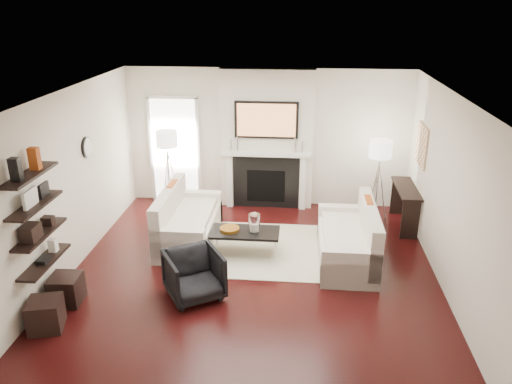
# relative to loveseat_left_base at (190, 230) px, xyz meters

# --- Properties ---
(room_envelope) EXTENTS (6.00, 6.00, 6.00)m
(room_envelope) POSITION_rel_loveseat_left_base_xyz_m (1.19, -1.13, 1.14)
(room_envelope) COLOR black
(room_envelope) RESTS_ON ground
(chimney_breast) EXTENTS (1.80, 0.25, 2.70)m
(chimney_breast) POSITION_rel_loveseat_left_base_xyz_m (1.19, 1.75, 1.14)
(chimney_breast) COLOR silver
(chimney_breast) RESTS_ON floor
(fireplace_surround) EXTENTS (1.30, 0.02, 1.04)m
(fireplace_surround) POSITION_rel_loveseat_left_base_xyz_m (1.19, 1.61, 0.31)
(fireplace_surround) COLOR black
(fireplace_surround) RESTS_ON floor
(firebox) EXTENTS (0.75, 0.02, 0.65)m
(firebox) POSITION_rel_loveseat_left_base_xyz_m (1.19, 1.61, 0.24)
(firebox) COLOR black
(firebox) RESTS_ON floor
(mantel_pilaster_l) EXTENTS (0.12, 0.08, 1.10)m
(mantel_pilaster_l) POSITION_rel_loveseat_left_base_xyz_m (0.47, 1.58, 0.34)
(mantel_pilaster_l) COLOR white
(mantel_pilaster_l) RESTS_ON floor
(mantel_pilaster_r) EXTENTS (0.12, 0.08, 1.10)m
(mantel_pilaster_r) POSITION_rel_loveseat_left_base_xyz_m (1.91, 1.58, 0.34)
(mantel_pilaster_r) COLOR white
(mantel_pilaster_r) RESTS_ON floor
(mantel_shelf) EXTENTS (1.70, 0.18, 0.07)m
(mantel_shelf) POSITION_rel_loveseat_left_base_xyz_m (1.19, 1.56, 0.91)
(mantel_shelf) COLOR white
(mantel_shelf) RESTS_ON chimney_breast
(tv_body) EXTENTS (1.20, 0.06, 0.70)m
(tv_body) POSITION_rel_loveseat_left_base_xyz_m (1.19, 1.59, 1.57)
(tv_body) COLOR black
(tv_body) RESTS_ON chimney_breast
(tv_screen) EXTENTS (1.10, 0.00, 0.62)m
(tv_screen) POSITION_rel_loveseat_left_base_xyz_m (1.19, 1.56, 1.57)
(tv_screen) COLOR #BF723F
(tv_screen) RESTS_ON tv_body
(candlestick_l_tall) EXTENTS (0.04, 0.04, 0.30)m
(candlestick_l_tall) POSITION_rel_loveseat_left_base_xyz_m (0.64, 1.57, 1.09)
(candlestick_l_tall) COLOR silver
(candlestick_l_tall) RESTS_ON mantel_shelf
(candlestick_l_short) EXTENTS (0.04, 0.04, 0.24)m
(candlestick_l_short) POSITION_rel_loveseat_left_base_xyz_m (0.51, 1.57, 1.06)
(candlestick_l_short) COLOR silver
(candlestick_l_short) RESTS_ON mantel_shelf
(candlestick_r_tall) EXTENTS (0.04, 0.04, 0.30)m
(candlestick_r_tall) POSITION_rel_loveseat_left_base_xyz_m (1.74, 1.57, 1.09)
(candlestick_r_tall) COLOR silver
(candlestick_r_tall) RESTS_ON mantel_shelf
(candlestick_r_short) EXTENTS (0.04, 0.04, 0.24)m
(candlestick_r_short) POSITION_rel_loveseat_left_base_xyz_m (1.87, 1.57, 1.06)
(candlestick_r_short) COLOR silver
(candlestick_r_short) RESTS_ON mantel_shelf
(hallway_panel) EXTENTS (0.90, 0.02, 2.10)m
(hallway_panel) POSITION_rel_loveseat_left_base_xyz_m (-0.66, 1.85, 0.84)
(hallway_panel) COLOR white
(hallway_panel) RESTS_ON floor
(door_trim_l) EXTENTS (0.06, 0.06, 2.16)m
(door_trim_l) POSITION_rel_loveseat_left_base_xyz_m (-1.14, 1.83, 0.84)
(door_trim_l) COLOR white
(door_trim_l) RESTS_ON floor
(door_trim_r) EXTENTS (0.06, 0.06, 2.16)m
(door_trim_r) POSITION_rel_loveseat_left_base_xyz_m (-0.18, 1.83, 0.84)
(door_trim_r) COLOR white
(door_trim_r) RESTS_ON floor
(door_trim_top) EXTENTS (1.02, 0.06, 0.06)m
(door_trim_top) POSITION_rel_loveseat_left_base_xyz_m (-0.66, 1.83, 1.92)
(door_trim_top) COLOR white
(door_trim_top) RESTS_ON wall_back
(rug) EXTENTS (2.60, 2.00, 0.01)m
(rug) POSITION_rel_loveseat_left_base_xyz_m (1.19, -0.20, -0.20)
(rug) COLOR beige
(rug) RESTS_ON floor
(loveseat_left_base) EXTENTS (0.85, 1.80, 0.42)m
(loveseat_left_base) POSITION_rel_loveseat_left_base_xyz_m (0.00, 0.00, 0.00)
(loveseat_left_base) COLOR beige
(loveseat_left_base) RESTS_ON floor
(loveseat_left_back) EXTENTS (0.18, 1.80, 0.80)m
(loveseat_left_back) POSITION_rel_loveseat_left_base_xyz_m (-0.33, 0.00, 0.32)
(loveseat_left_back) COLOR beige
(loveseat_left_back) RESTS_ON floor
(loveseat_left_arm_n) EXTENTS (0.85, 0.18, 0.60)m
(loveseat_left_arm_n) POSITION_rel_loveseat_left_base_xyz_m (0.00, -0.81, 0.09)
(loveseat_left_arm_n) COLOR beige
(loveseat_left_arm_n) RESTS_ON floor
(loveseat_left_arm_s) EXTENTS (0.85, 0.18, 0.60)m
(loveseat_left_arm_s) POSITION_rel_loveseat_left_base_xyz_m (0.00, 0.81, 0.09)
(loveseat_left_arm_s) COLOR beige
(loveseat_left_arm_s) RESTS_ON floor
(loveseat_left_cushion) EXTENTS (0.63, 1.44, 0.10)m
(loveseat_left_cushion) POSITION_rel_loveseat_left_base_xyz_m (0.05, 0.00, 0.26)
(loveseat_left_cushion) COLOR beige
(loveseat_left_cushion) RESTS_ON loveseat_left_base
(pillow_left_orange) EXTENTS (0.10, 0.42, 0.42)m
(pillow_left_orange) POSITION_rel_loveseat_left_base_xyz_m (-0.33, 0.30, 0.52)
(pillow_left_orange) COLOR #9E4113
(pillow_left_orange) RESTS_ON loveseat_left_cushion
(pillow_left_charcoal) EXTENTS (0.10, 0.40, 0.40)m
(pillow_left_charcoal) POSITION_rel_loveseat_left_base_xyz_m (-0.33, -0.30, 0.51)
(pillow_left_charcoal) COLOR black
(pillow_left_charcoal) RESTS_ON loveseat_left_cushion
(loveseat_right_base) EXTENTS (0.85, 1.80, 0.42)m
(loveseat_right_base) POSITION_rel_loveseat_left_base_xyz_m (2.62, -0.44, 0.00)
(loveseat_right_base) COLOR beige
(loveseat_right_base) RESTS_ON floor
(loveseat_right_back) EXTENTS (0.18, 1.80, 0.80)m
(loveseat_right_back) POSITION_rel_loveseat_left_base_xyz_m (2.95, -0.44, 0.32)
(loveseat_right_back) COLOR beige
(loveseat_right_back) RESTS_ON floor
(loveseat_right_arm_n) EXTENTS (0.85, 0.18, 0.60)m
(loveseat_right_arm_n) POSITION_rel_loveseat_left_base_xyz_m (2.62, -1.25, 0.09)
(loveseat_right_arm_n) COLOR beige
(loveseat_right_arm_n) RESTS_ON floor
(loveseat_right_arm_s) EXTENTS (0.85, 0.18, 0.60)m
(loveseat_right_arm_s) POSITION_rel_loveseat_left_base_xyz_m (2.62, 0.37, 0.09)
(loveseat_right_arm_s) COLOR beige
(loveseat_right_arm_s) RESTS_ON floor
(loveseat_right_cushion) EXTENTS (0.63, 1.44, 0.10)m
(loveseat_right_cushion) POSITION_rel_loveseat_left_base_xyz_m (2.57, -0.44, 0.26)
(loveseat_right_cushion) COLOR beige
(loveseat_right_cushion) RESTS_ON loveseat_right_base
(pillow_right_orange) EXTENTS (0.10, 0.42, 0.42)m
(pillow_right_orange) POSITION_rel_loveseat_left_base_xyz_m (2.95, -0.14, 0.52)
(pillow_right_orange) COLOR #9E4113
(pillow_right_orange) RESTS_ON loveseat_right_cushion
(pillow_right_charcoal) EXTENTS (0.10, 0.40, 0.40)m
(pillow_right_charcoal) POSITION_rel_loveseat_left_base_xyz_m (2.95, -0.74, 0.51)
(pillow_right_charcoal) COLOR black
(pillow_right_charcoal) RESTS_ON loveseat_right_cushion
(coffee_table) EXTENTS (1.10, 0.55, 0.04)m
(coffee_table) POSITION_rel_loveseat_left_base_xyz_m (1.00, -0.40, 0.19)
(coffee_table) COLOR black
(coffee_table) RESTS_ON floor
(coffee_leg_nw) EXTENTS (0.02, 0.02, 0.38)m
(coffee_leg_nw) POSITION_rel_loveseat_left_base_xyz_m (0.50, -0.62, -0.02)
(coffee_leg_nw) COLOR silver
(coffee_leg_nw) RESTS_ON floor
(coffee_leg_ne) EXTENTS (0.02, 0.02, 0.38)m
(coffee_leg_ne) POSITION_rel_loveseat_left_base_xyz_m (1.50, -0.62, -0.02)
(coffee_leg_ne) COLOR silver
(coffee_leg_ne) RESTS_ON floor
(coffee_leg_sw) EXTENTS (0.02, 0.02, 0.38)m
(coffee_leg_sw) POSITION_rel_loveseat_left_base_xyz_m (0.50, -0.18, -0.02)
(coffee_leg_sw) COLOR silver
(coffee_leg_sw) RESTS_ON floor
(coffee_leg_se) EXTENTS (0.02, 0.02, 0.38)m
(coffee_leg_se) POSITION_rel_loveseat_left_base_xyz_m (1.50, -0.18, -0.02)
(coffee_leg_se) COLOR silver
(coffee_leg_se) RESTS_ON floor
(hurricane_glass) EXTENTS (0.18, 0.18, 0.32)m
(hurricane_glass) POSITION_rel_loveseat_left_base_xyz_m (1.15, -0.40, 0.35)
(hurricane_glass) COLOR white
(hurricane_glass) RESTS_ON coffee_table
(hurricane_candle) EXTENTS (0.09, 0.09, 0.13)m
(hurricane_candle) POSITION_rel_loveseat_left_base_xyz_m (1.15, -0.40, 0.29)
(hurricane_candle) COLOR white
(hurricane_candle) RESTS_ON coffee_table
(copper_bowl) EXTENTS (0.32, 0.32, 0.05)m
(copper_bowl) POSITION_rel_loveseat_left_base_xyz_m (0.75, -0.40, 0.24)
(copper_bowl) COLOR #A1621A
(copper_bowl) RESTS_ON coffee_table
(armchair) EXTENTS (0.96, 0.95, 0.74)m
(armchair) POSITION_rel_loveseat_left_base_xyz_m (0.44, -1.68, 0.16)
(armchair) COLOR black
(armchair) RESTS_ON floor
(lamp_left_post) EXTENTS (0.02, 0.02, 1.20)m
(lamp_left_post) POSITION_rel_loveseat_left_base_xyz_m (-0.66, 1.29, 0.39)
(lamp_left_post) COLOR silver
(lamp_left_post) RESTS_ON floor
(lamp_left_shade) EXTENTS (0.40, 0.40, 0.30)m
(lamp_left_shade) POSITION_rel_loveseat_left_base_xyz_m (-0.66, 1.29, 1.24)
(lamp_left_shade) COLOR white
(lamp_left_shade) RESTS_ON lamp_left_post
(lamp_left_leg_a) EXTENTS (0.25, 0.02, 1.23)m
(lamp_left_leg_a) POSITION_rel_loveseat_left_base_xyz_m (-0.55, 1.29, 0.39)
(lamp_left_leg_a) COLOR silver
(lamp_left_leg_a) RESTS_ON floor
(lamp_left_leg_b) EXTENTS (0.14, 0.22, 1.23)m
(lamp_left_leg_b) POSITION_rel_loveseat_left_base_xyz_m (-0.71, 1.38, 0.39)
(lamp_left_leg_b) COLOR silver
(lamp_left_leg_b) RESTS_ON floor
(lamp_left_leg_c) EXTENTS (0.14, 0.22, 1.23)m
(lamp_left_leg_c) POSITION_rel_loveseat_left_base_xyz_m (-0.71, 1.19, 0.39)
(lamp_left_leg_c) COLOR silver
(lamp_left_leg_c) RESTS_ON floor
(lamp_right_post) EXTENTS (0.02, 0.02, 1.20)m
(lamp_right_post) POSITION_rel_loveseat_left_base_xyz_m (3.24, 0.97, 0.39)
(lamp_right_post) COLOR silver
(lamp_right_post) RESTS_ON floor
(lamp_right_shade) EXTENTS (0.40, 0.40, 0.30)m
(lamp_right_shade) POSITION_rel_loveseat_left_base_xyz_m (3.24, 0.97, 1.24)
(lamp_right_shade) COLOR white
(lamp_right_shade) RESTS_ON lamp_right_post
(lamp_right_leg_a) EXTENTS (0.25, 0.02, 1.23)m
(lamp_right_leg_a) POSITION_rel_loveseat_left_base_xyz_m (3.35, 0.97, 0.39)
(lamp_right_leg_a) COLOR silver
(lamp_right_leg_a) RESTS_ON floor
(lamp_right_leg_b) EXTENTS (0.14, 0.22, 1.23)m
(lamp_right_leg_b) POSITION_rel_loveseat_left_base_xyz_m (3.19, 1.07, 0.39)
(lamp_right_leg_b) COLOR silver
(lamp_right_leg_b) RESTS_ON floor
(lamp_right_leg_c) EXTENTS (0.14, 0.22, 1.23)m
(lamp_right_leg_c) POSITION_rel_loveseat_left_base_xyz_m (3.19, 0.88, 0.39)
(lamp_right_leg_c) COLOR silver
(lamp_right_leg_c) RESTS_ON floor
(console_top) EXTENTS (0.35, 1.20, 0.04)m
(console_top) POSITION_rel_loveseat_left_base_xyz_m (3.76, 0.97, 0.52)
(console_top) COLOR black
(console_top) RESTS_ON floor
(console_leg_n) EXTENTS (0.30, 0.04, 0.71)m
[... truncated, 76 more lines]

